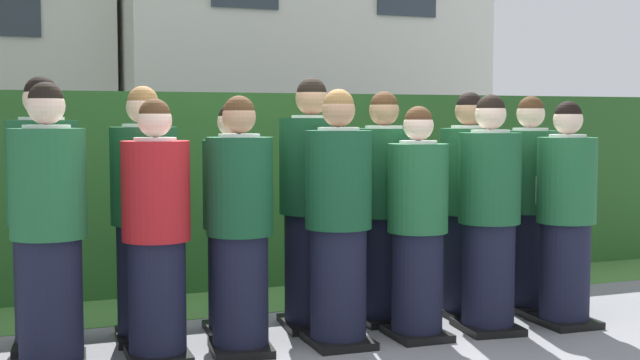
# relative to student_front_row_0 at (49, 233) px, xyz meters

# --- Properties ---
(ground_plane) EXTENTS (60.00, 60.00, 0.00)m
(ground_plane) POSITION_rel_student_front_row_0_xyz_m (1.73, -0.12, -0.80)
(ground_plane) COLOR slate
(student_front_row_0) EXTENTS (0.43, 0.51, 1.67)m
(student_front_row_0) POSITION_rel_student_front_row_0_xyz_m (0.00, 0.00, 0.00)
(student_front_row_0) COLOR black
(student_front_row_0) RESTS_ON ground
(student_in_red_blazer) EXTENTS (0.41, 0.50, 1.58)m
(student_in_red_blazer) POSITION_rel_student_front_row_0_xyz_m (0.61, -0.03, -0.04)
(student_in_red_blazer) COLOR black
(student_in_red_blazer) RESTS_ON ground
(student_front_row_2) EXTENTS (0.43, 0.53, 1.60)m
(student_front_row_2) POSITION_rel_student_front_row_0_xyz_m (1.13, -0.06, -0.03)
(student_front_row_2) COLOR black
(student_front_row_2) RESTS_ON ground
(student_front_row_3) EXTENTS (0.43, 0.48, 1.65)m
(student_front_row_3) POSITION_rel_student_front_row_0_xyz_m (1.76, -0.13, -0.01)
(student_front_row_3) COLOR black
(student_front_row_3) RESTS_ON ground
(student_front_row_4) EXTENTS (0.40, 0.45, 1.54)m
(student_front_row_4) POSITION_rel_student_front_row_0_xyz_m (2.32, -0.17, -0.06)
(student_front_row_4) COLOR black
(student_front_row_4) RESTS_ON ground
(student_front_row_5) EXTENTS (0.43, 0.54, 1.62)m
(student_front_row_5) POSITION_rel_student_front_row_0_xyz_m (2.86, -0.18, -0.02)
(student_front_row_5) COLOR black
(student_front_row_5) RESTS_ON ground
(student_front_row_6) EXTENTS (0.41, 0.51, 1.58)m
(student_front_row_6) POSITION_rel_student_front_row_0_xyz_m (3.46, -0.24, -0.04)
(student_front_row_6) COLOR black
(student_front_row_6) RESTS_ON ground
(student_rear_row_0) EXTENTS (0.45, 0.53, 1.72)m
(student_rear_row_0) POSITION_rel_student_front_row_0_xyz_m (0.00, 0.48, 0.03)
(student_rear_row_0) COLOR black
(student_rear_row_0) RESTS_ON ground
(student_rear_row_1) EXTENTS (0.43, 0.51, 1.67)m
(student_rear_row_1) POSITION_rel_student_front_row_0_xyz_m (0.63, 0.45, 0.00)
(student_rear_row_1) COLOR black
(student_rear_row_1) RESTS_ON ground
(student_rear_row_2) EXTENTS (0.41, 0.47, 1.56)m
(student_rear_row_2) POSITION_rel_student_front_row_0_xyz_m (1.22, 0.40, -0.05)
(student_rear_row_2) COLOR black
(student_rear_row_2) RESTS_ON ground
(student_rear_row_3) EXTENTS (0.46, 0.54, 1.74)m
(student_rear_row_3) POSITION_rel_student_front_row_0_xyz_m (1.77, 0.36, 0.03)
(student_rear_row_3) COLOR black
(student_rear_row_3) RESTS_ON ground
(student_rear_row_4) EXTENTS (0.43, 0.49, 1.65)m
(student_rear_row_4) POSITION_rel_student_front_row_0_xyz_m (2.31, 0.33, -0.01)
(student_rear_row_4) COLOR black
(student_rear_row_4) RESTS_ON ground
(student_rear_row_5) EXTENTS (0.43, 0.50, 1.65)m
(student_rear_row_5) POSITION_rel_student_front_row_0_xyz_m (2.96, 0.25, -0.01)
(student_rear_row_5) COLOR black
(student_rear_row_5) RESTS_ON ground
(student_rear_row_6) EXTENTS (0.42, 0.51, 1.63)m
(student_rear_row_6) POSITION_rel_student_front_row_0_xyz_m (3.49, 0.25, -0.02)
(student_rear_row_6) COLOR black
(student_rear_row_6) RESTS_ON ground
(hedge) EXTENTS (9.41, 0.70, 1.68)m
(hedge) POSITION_rel_student_front_row_0_xyz_m (1.73, 2.12, 0.04)
(hedge) COLOR #285623
(hedge) RESTS_ON ground
(lawn_strip) EXTENTS (9.41, 0.90, 0.01)m
(lawn_strip) POSITION_rel_student_front_row_0_xyz_m (1.73, 1.32, -0.79)
(lawn_strip) COLOR #477A38
(lawn_strip) RESTS_ON ground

